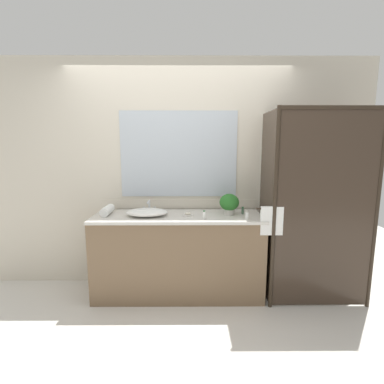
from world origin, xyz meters
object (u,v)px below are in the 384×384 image
(sink_basin, at_px, (147,212))
(rolled_towel_near_edge, at_px, (107,210))
(potted_plant, at_px, (229,203))
(amenity_bottle_body_wash, at_px, (247,215))
(amenity_bottle_shampoo, at_px, (204,215))
(soap_dish, at_px, (188,214))
(faucet, at_px, (149,208))
(amenity_bottle_lotion, at_px, (243,211))

(sink_basin, xyz_separation_m, rolled_towel_near_edge, (-0.43, 0.06, 0.01))
(potted_plant, height_order, rolled_towel_near_edge, potted_plant)
(amenity_bottle_body_wash, xyz_separation_m, amenity_bottle_shampoo, (-0.43, 0.00, 0.00))
(sink_basin, xyz_separation_m, potted_plant, (0.88, 0.06, 0.09))
(rolled_towel_near_edge, bearing_deg, soap_dish, -3.96)
(potted_plant, distance_m, amenity_bottle_shampoo, 0.35)
(faucet, bearing_deg, amenity_bottle_body_wash, -17.21)
(potted_plant, xyz_separation_m, rolled_towel_near_edge, (-1.31, -0.00, -0.08))
(faucet, height_order, rolled_towel_near_edge, faucet)
(potted_plant, xyz_separation_m, amenity_bottle_body_wash, (0.15, -0.20, -0.08))
(amenity_bottle_lotion, height_order, amenity_bottle_shampoo, amenity_bottle_shampoo)
(amenity_bottle_lotion, bearing_deg, sink_basin, -175.48)
(sink_basin, height_order, amenity_bottle_shampoo, amenity_bottle_shampoo)
(amenity_bottle_lotion, bearing_deg, faucet, 174.84)
(amenity_bottle_lotion, xyz_separation_m, rolled_towel_near_edge, (-1.46, -0.02, 0.01))
(amenity_bottle_lotion, relative_size, amenity_bottle_shampoo, 0.86)
(amenity_bottle_lotion, bearing_deg, potted_plant, -171.41)
(amenity_bottle_shampoo, xyz_separation_m, rolled_towel_near_edge, (-1.03, 0.20, 0.00))
(amenity_bottle_body_wash, distance_m, rolled_towel_near_edge, 1.48)
(sink_basin, relative_size, potted_plant, 1.98)
(sink_basin, distance_m, amenity_bottle_body_wash, 1.04)
(potted_plant, relative_size, soap_dish, 2.24)
(sink_basin, height_order, amenity_bottle_body_wash, amenity_bottle_body_wash)
(sink_basin, xyz_separation_m, amenity_bottle_lotion, (1.03, 0.08, -0.00))
(sink_basin, height_order, rolled_towel_near_edge, rolled_towel_near_edge)
(soap_dish, bearing_deg, sink_basin, 179.60)
(sink_basin, height_order, amenity_bottle_lotion, same)
(faucet, distance_m, rolled_towel_near_edge, 0.45)
(amenity_bottle_body_wash, bearing_deg, rolled_towel_near_edge, 172.15)
(amenity_bottle_shampoo, distance_m, rolled_towel_near_edge, 1.05)
(amenity_bottle_lotion, bearing_deg, soap_dish, -171.97)
(faucet, bearing_deg, rolled_towel_near_edge, -164.90)
(sink_basin, xyz_separation_m, amenity_bottle_body_wash, (1.03, -0.14, 0.00))
(soap_dish, bearing_deg, amenity_bottle_lotion, 8.03)
(amenity_bottle_body_wash, distance_m, amenity_bottle_lotion, 0.23)
(sink_basin, height_order, soap_dish, sink_basin)
(faucet, height_order, amenity_bottle_lotion, faucet)
(amenity_bottle_lotion, distance_m, rolled_towel_near_edge, 1.46)
(amenity_bottle_shampoo, bearing_deg, soap_dish, 140.14)
(soap_dish, xyz_separation_m, amenity_bottle_lotion, (0.60, 0.08, 0.02))
(potted_plant, bearing_deg, faucet, 172.48)
(sink_basin, distance_m, faucet, 0.17)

